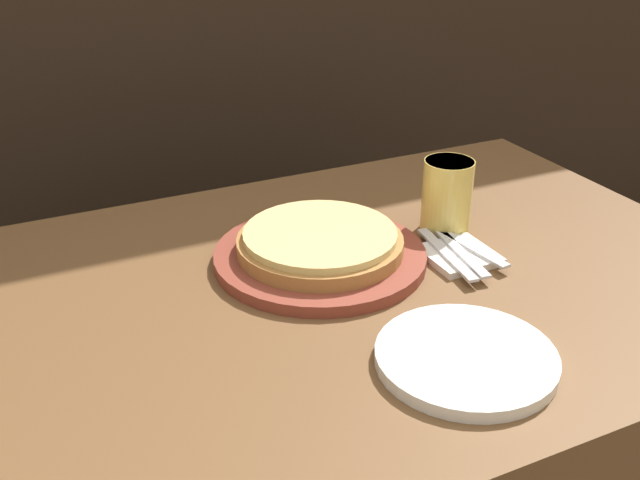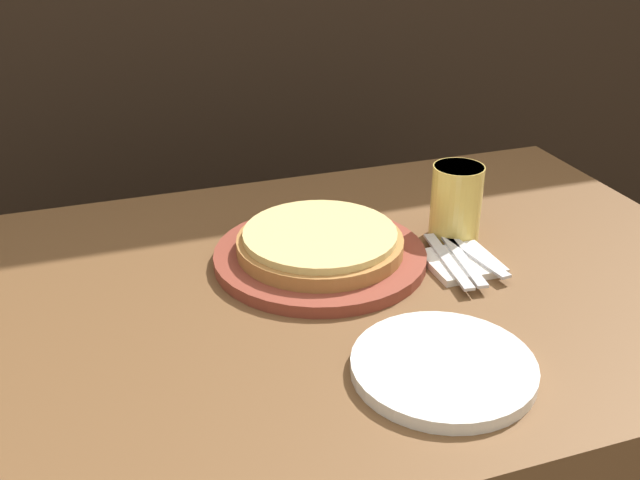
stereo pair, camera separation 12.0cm
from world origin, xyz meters
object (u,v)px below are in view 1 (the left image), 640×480
object	(u,v)px
pizza_on_board	(320,249)
fork	(446,254)
beer_glass	(447,193)
spoon	(472,248)
dinner_plate	(466,358)
dinner_knife	(459,251)

from	to	relation	value
pizza_on_board	fork	xyz separation A→B (m)	(0.19, -0.09, -0.01)
pizza_on_board	beer_glass	size ratio (longest dim) A/B	2.64
beer_glass	fork	world-z (taller)	beer_glass
spoon	dinner_plate	bearing A→B (deg)	-127.05
pizza_on_board	spoon	distance (m)	0.25
dinner_plate	fork	bearing A→B (deg)	61.16
beer_glass	fork	xyz separation A→B (m)	(-0.06, -0.10, -0.06)
dinner_plate	dinner_knife	bearing A→B (deg)	56.86
dinner_knife	spoon	bearing A→B (deg)	0.00
pizza_on_board	spoon	size ratio (longest dim) A/B	2.16
pizza_on_board	dinner_knife	size ratio (longest dim) A/B	1.84
beer_glass	fork	bearing A→B (deg)	-122.62
pizza_on_board	dinner_plate	distance (m)	0.34
pizza_on_board	fork	size ratio (longest dim) A/B	1.84
beer_glass	dinner_plate	xyz separation A→B (m)	(-0.20, -0.34, -0.06)
fork	dinner_knife	size ratio (longest dim) A/B	1.00
dinner_plate	spoon	world-z (taller)	dinner_plate
fork	dinner_knife	bearing A→B (deg)	-0.00
beer_glass	spoon	world-z (taller)	beer_glass
beer_glass	dinner_plate	distance (m)	0.40
beer_glass	dinner_knife	distance (m)	0.12
fork	spoon	size ratio (longest dim) A/B	1.17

